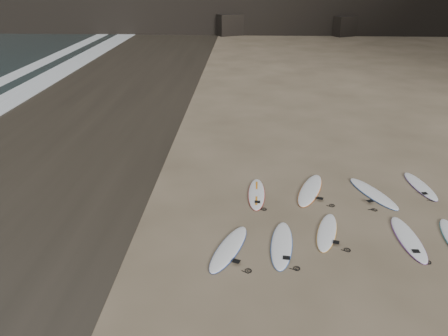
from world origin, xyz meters
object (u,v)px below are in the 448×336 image
at_px(surfboard_5, 257,194).
at_px(surfboard_6, 310,190).
at_px(surfboard_0, 229,248).
at_px(surfboard_8, 420,186).
at_px(surfboard_3, 408,238).
at_px(surfboard_7, 373,193).
at_px(surfboard_2, 327,232).
at_px(surfboard_1, 282,244).

distance_m(surfboard_5, surfboard_6, 2.06).
distance_m(surfboard_0, surfboard_5, 3.60).
bearing_deg(surfboard_8, surfboard_6, 179.95).
bearing_deg(surfboard_0, surfboard_3, 27.43).
xyz_separation_m(surfboard_3, surfboard_7, (-0.31, 2.96, 0.00)).
bearing_deg(surfboard_8, surfboard_3, -121.58).
bearing_deg(surfboard_8, surfboard_2, -147.70).
height_order(surfboard_6, surfboard_8, surfboard_6).
bearing_deg(surfboard_3, surfboard_2, 171.81).
xyz_separation_m(surfboard_0, surfboard_2, (3.07, 1.05, -0.00)).
xyz_separation_m(surfboard_0, surfboard_3, (5.52, 0.78, 0.00)).
height_order(surfboard_3, surfboard_7, surfboard_7).
relative_size(surfboard_1, surfboard_5, 1.04).
bearing_deg(surfboard_2, surfboard_7, 66.91).
distance_m(surfboard_2, surfboard_5, 3.28).
height_order(surfboard_6, surfboard_7, surfboard_6).
relative_size(surfboard_3, surfboard_6, 0.92).
distance_m(surfboard_1, surfboard_5, 3.30).
bearing_deg(surfboard_3, surfboard_6, 127.98).
relative_size(surfboard_0, surfboard_5, 1.04).
height_order(surfboard_0, surfboard_2, surfboard_0).
relative_size(surfboard_6, surfboard_8, 1.16).
height_order(surfboard_2, surfboard_6, surfboard_6).
relative_size(surfboard_1, surfboard_7, 0.96).
relative_size(surfboard_5, surfboard_8, 1.02).
bearing_deg(surfboard_3, surfboard_7, 93.96).
height_order(surfboard_3, surfboard_8, surfboard_3).
distance_m(surfboard_0, surfboard_8, 8.43).
bearing_deg(surfboard_8, surfboard_1, -150.51).
distance_m(surfboard_0, surfboard_3, 5.58).
height_order(surfboard_0, surfboard_7, surfboard_7).
bearing_deg(surfboard_1, surfboard_7, 50.34).
distance_m(surfboard_6, surfboard_8, 4.30).
bearing_deg(surfboard_0, surfboard_5, 95.10).
bearing_deg(surfboard_2, surfboard_0, -145.74).
xyz_separation_m(surfboard_2, surfboard_6, (-0.16, 2.85, 0.01)).
xyz_separation_m(surfboard_7, surfboard_8, (1.96, 0.69, -0.00)).
bearing_deg(surfboard_5, surfboard_8, 10.13).
xyz_separation_m(surfboard_0, surfboard_5, (0.89, 3.49, -0.00)).
bearing_deg(surfboard_6, surfboard_2, -67.75).
relative_size(surfboard_0, surfboard_7, 0.96).
xyz_separation_m(surfboard_0, surfboard_7, (5.21, 3.74, 0.00)).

